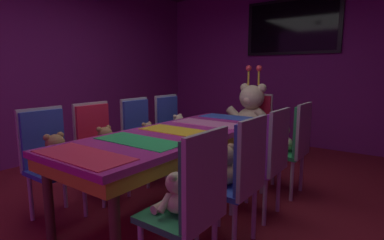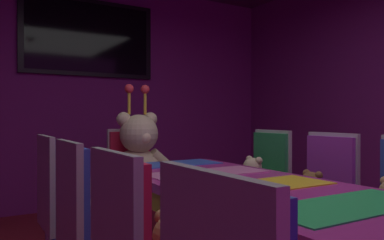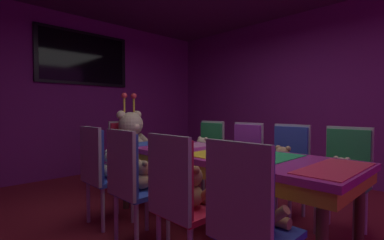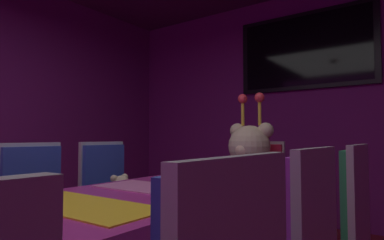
% 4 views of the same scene
% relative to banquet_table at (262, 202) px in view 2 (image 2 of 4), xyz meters
% --- Properties ---
extents(wall_back, '(5.20, 0.12, 2.80)m').
position_rel_banquet_table_xyz_m(wall_back, '(0.00, 3.20, 0.75)').
color(wall_back, '#721E72').
rests_on(wall_back, ground_plane).
extents(banquet_table, '(0.90, 2.44, 0.75)m').
position_rel_banquet_table_xyz_m(banquet_table, '(0.00, 0.00, 0.00)').
color(banquet_table, '#B22D8C').
rests_on(banquet_table, ground_plane).
extents(chair_left_2, '(0.42, 0.41, 0.98)m').
position_rel_banquet_table_xyz_m(chair_left_2, '(-0.83, 0.29, -0.06)').
color(chair_left_2, '#2D47B2').
rests_on(chair_left_2, ground_plane).
extents(teddy_left_2, '(0.21, 0.27, 0.26)m').
position_rel_banquet_table_xyz_m(teddy_left_2, '(-0.69, 0.29, -0.09)').
color(teddy_left_2, tan).
rests_on(teddy_left_2, chair_left_2).
extents(chair_left_3, '(0.42, 0.41, 0.98)m').
position_rel_banquet_table_xyz_m(chair_left_3, '(-0.83, 0.86, -0.06)').
color(chair_left_3, '#2D47B2').
rests_on(chair_left_3, ground_plane).
extents(teddy_left_3, '(0.23, 0.30, 0.28)m').
position_rel_banquet_table_xyz_m(teddy_left_3, '(-0.68, 0.86, -0.07)').
color(teddy_left_3, beige).
rests_on(teddy_left_3, chair_left_3).
extents(chair_right_2, '(0.42, 0.41, 0.98)m').
position_rel_banquet_table_xyz_m(chair_right_2, '(0.80, 0.27, -0.06)').
color(chair_right_2, purple).
rests_on(chair_right_2, ground_plane).
extents(teddy_right_2, '(0.23, 0.30, 0.28)m').
position_rel_banquet_table_xyz_m(teddy_right_2, '(0.66, 0.27, -0.08)').
color(teddy_right_2, brown).
rests_on(teddy_right_2, chair_right_2).
extents(chair_right_3, '(0.42, 0.41, 0.98)m').
position_rel_banquet_table_xyz_m(chair_right_3, '(0.83, 0.90, -0.06)').
color(chair_right_3, '#268C4C').
rests_on(chair_right_3, ground_plane).
extents(teddy_right_3, '(0.26, 0.33, 0.32)m').
position_rel_banquet_table_xyz_m(teddy_right_3, '(0.68, 0.90, -0.06)').
color(teddy_right_3, beige).
rests_on(teddy_right_3, chair_right_3).
extents(throne_chair, '(0.41, 0.42, 0.98)m').
position_rel_banquet_table_xyz_m(throne_chair, '(0.00, 1.76, -0.06)').
color(throne_chair, red).
rests_on(throne_chair, ground_plane).
extents(king_teddy_bear, '(0.72, 0.56, 0.92)m').
position_rel_banquet_table_xyz_m(king_teddy_bear, '(0.00, 1.59, 0.10)').
color(king_teddy_bear, beige).
rests_on(king_teddy_bear, throne_chair).
extents(wall_tv, '(1.60, 0.06, 0.93)m').
position_rel_banquet_table_xyz_m(wall_tv, '(0.00, 3.11, 1.40)').
color(wall_tv, black).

